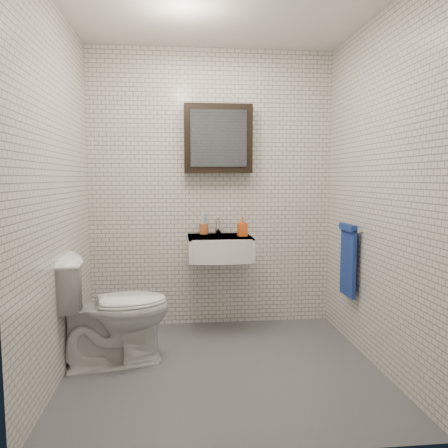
{
  "coord_description": "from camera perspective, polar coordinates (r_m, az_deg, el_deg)",
  "views": [
    {
      "loc": [
        -0.3,
        -2.98,
        1.35
      ],
      "look_at": [
        0.05,
        0.45,
        0.99
      ],
      "focal_mm": 35.0,
      "sensor_mm": 36.0,
      "label": 1
    }
  ],
  "objects": [
    {
      "name": "room_shell",
      "position": [
        2.99,
        -0.13,
        8.16
      ],
      "size": [
        2.22,
        2.02,
        2.51
      ],
      "color": "silver",
      "rests_on": "ground"
    },
    {
      "name": "ground",
      "position": [
        3.28,
        -0.13,
        -18.27
      ],
      "size": [
        2.2,
        2.0,
        0.01
      ],
      "primitive_type": "cube",
      "color": "#53565B",
      "rests_on": "ground"
    },
    {
      "name": "faucet",
      "position": [
        3.95,
        -0.77,
        -0.34
      ],
      "size": [
        0.06,
        0.2,
        0.15
      ],
      "color": "silver",
      "rests_on": "washbasin"
    },
    {
      "name": "mirror_cabinet",
      "position": [
        3.93,
        -0.78,
        11.05
      ],
      "size": [
        0.6,
        0.15,
        0.6
      ],
      "color": "black",
      "rests_on": "room_shell"
    },
    {
      "name": "toilet",
      "position": [
        3.32,
        -14.32,
        -10.68
      ],
      "size": [
        0.89,
        0.63,
        0.82
      ],
      "primitive_type": "imported",
      "rotation": [
        0.0,
        0.0,
        1.8
      ],
      "color": "white",
      "rests_on": "ground"
    },
    {
      "name": "towel_rail",
      "position": [
        3.64,
        15.9,
        -4.18
      ],
      "size": [
        0.09,
        0.3,
        0.58
      ],
      "color": "silver",
      "rests_on": "room_shell"
    },
    {
      "name": "toothbrush_cup",
      "position": [
        3.95,
        -2.67,
        -0.56
      ],
      "size": [
        0.08,
        0.08,
        0.21
      ],
      "rotation": [
        0.0,
        0.0,
        0.03
      ],
      "color": "#BA5A2E",
      "rests_on": "washbasin"
    },
    {
      "name": "washbasin",
      "position": [
        3.77,
        -0.5,
        -3.1
      ],
      "size": [
        0.55,
        0.5,
        0.2
      ],
      "color": "white",
      "rests_on": "room_shell"
    },
    {
      "name": "soap_bottle",
      "position": [
        3.8,
        2.41,
        -0.34
      ],
      "size": [
        0.09,
        0.09,
        0.17
      ],
      "primitive_type": "imported",
      "rotation": [
        0.0,
        0.0,
        0.18
      ],
      "color": "orange",
      "rests_on": "washbasin"
    }
  ]
}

